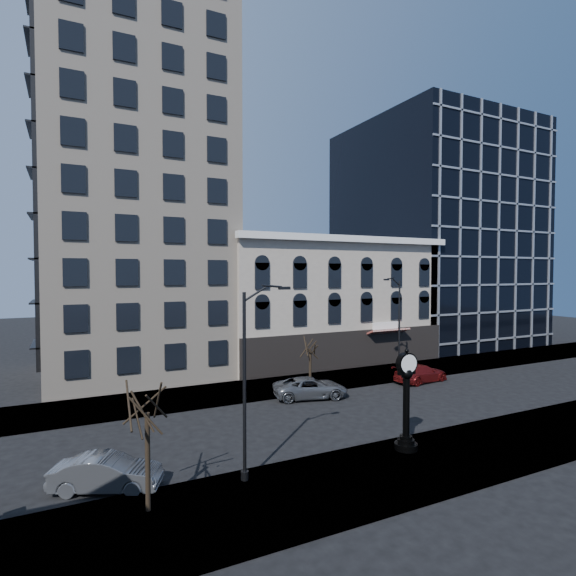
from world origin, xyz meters
TOP-DOWN VIEW (x-y plane):
  - ground at (0.00, 0.00)m, footprint 160.00×160.00m
  - sidewalk_far at (0.00, 8.00)m, footprint 160.00×6.00m
  - sidewalk_near at (0.00, -8.00)m, footprint 160.00×6.00m
  - cream_tower at (-6.11, 18.88)m, footprint 15.90×15.40m
  - victorian_row at (12.00, 15.89)m, footprint 22.60×11.19m
  - glass_office at (32.00, 20.91)m, footprint 20.00×20.15m
  - street_clock at (3.46, -6.50)m, footprint 1.16×1.16m
  - street_lamp_near at (-4.43, -6.01)m, footprint 2.23×0.34m
  - street_lamp_far at (12.99, 5.83)m, footprint 2.20×0.84m
  - bare_tree_near at (-9.21, -6.73)m, footprint 3.48×3.48m
  - bare_tree_far at (5.67, 7.37)m, footprint 2.57×2.57m
  - car_near_b at (-10.46, -4.08)m, footprint 4.69×3.24m
  - car_far_a at (3.88, 4.14)m, footprint 5.83×3.74m
  - car_far_b at (14.40, 4.23)m, footprint 5.26×2.65m

SIDE VIEW (x-z plane):
  - ground at x=0.00m, z-range 0.00..0.00m
  - sidewalk_far at x=0.00m, z-range 0.00..0.12m
  - sidewalk_near at x=0.00m, z-range 0.00..0.12m
  - car_near_b at x=-10.46m, z-range 0.00..1.46m
  - car_far_b at x=14.40m, z-range 0.00..1.46m
  - car_far_a at x=3.88m, z-range 0.00..1.49m
  - street_clock at x=3.46m, z-range -0.13..5.00m
  - bare_tree_far at x=5.67m, z-range 1.24..5.64m
  - bare_tree_near at x=-9.21m, z-range 1.65..7.63m
  - victorian_row at x=12.00m, z-range -0.25..12.25m
  - street_lamp_near at x=-4.43m, z-range 2.31..10.91m
  - street_lamp_far at x=12.99m, z-range 2.34..11.04m
  - glass_office at x=32.00m, z-range 0.00..28.00m
  - cream_tower at x=-6.11m, z-range -1.93..40.57m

